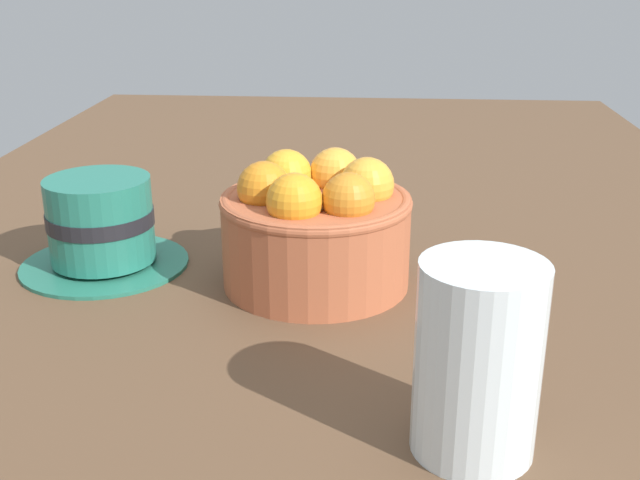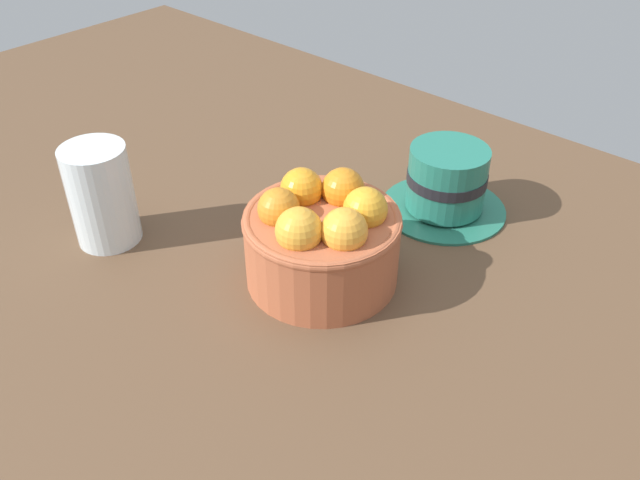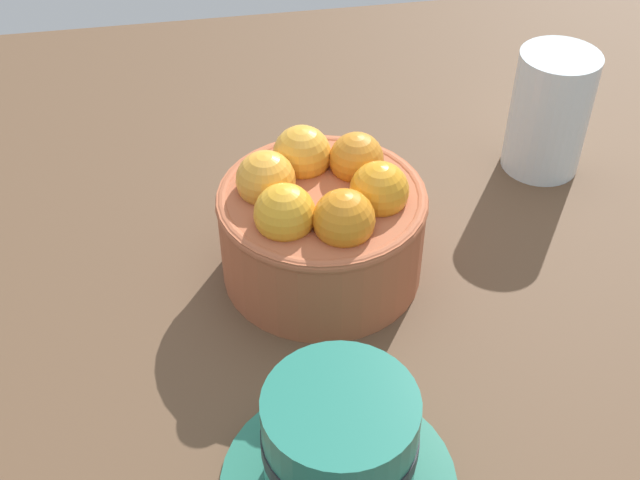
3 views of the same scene
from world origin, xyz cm
name	(u,v)px [view 1 (image 1 of 3)]	position (x,y,z in cm)	size (l,w,h in cm)	color
ground_plane	(316,310)	(0.00, 0.00, -2.37)	(156.42, 83.26, 4.74)	brown
terracotta_bowl	(316,226)	(0.02, 0.00, 4.63)	(14.37, 14.37, 9.81)	#AD5938
coffee_cup	(101,226)	(2.15, 17.36, 3.40)	(13.40, 13.40, 7.37)	#256D58
water_glass	(478,360)	(-20.34, -9.65, 5.14)	(6.36, 6.36, 10.28)	silver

